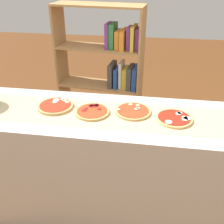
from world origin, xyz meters
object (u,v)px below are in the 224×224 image
Objects in this scene: pizza_mushroom_2 at (133,111)px; bookshelf at (112,88)px; pizza_mozzarella_0 at (56,106)px; pizza_pepperoni_1 at (92,112)px; pizza_mozzarella_3 at (174,118)px.

bookshelf is (-0.27, 0.81, -0.21)m from pizza_mushroom_2.
pizza_mozzarella_0 reaches higher than pizza_mushroom_2.
pizza_pepperoni_1 is at bearing -169.66° from pizza_mushroom_2.
pizza_mozzarella_3 is at bearing -3.37° from pizza_mozzarella_0.
pizza_mushroom_2 is at bearing 168.23° from pizza_mozzarella_3.
bookshelf reaches higher than pizza_mozzarella_3.
pizza_mozzarella_0 is at bearing -179.06° from pizza_mushroom_2.
pizza_mozzarella_3 is (0.84, -0.05, -0.00)m from pizza_mozzarella_0.
bookshelf reaches higher than pizza_mushroom_2.
pizza_pepperoni_1 is 0.96× the size of pizza_mushroom_2.
pizza_pepperoni_1 is at bearing -90.67° from bookshelf.
pizza_mushroom_2 is (0.28, 0.05, -0.00)m from pizza_pepperoni_1.
pizza_mozzarella_0 is 1.02× the size of pizza_mushroom_2.
bookshelf is at bearing 70.44° from pizza_mozzarella_0.
pizza_pepperoni_1 is at bearing 179.23° from pizza_mozzarella_3.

